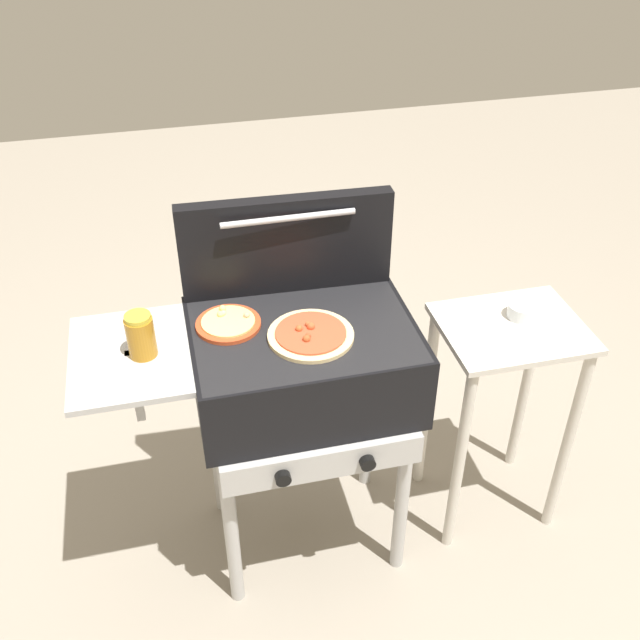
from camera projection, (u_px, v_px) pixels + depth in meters
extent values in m
plane|color=gray|center=(306.00, 533.00, 2.60)|extent=(8.00, 8.00, 0.00)
cube|color=black|center=(303.00, 361.00, 2.14)|extent=(0.64, 0.48, 0.24)
cube|color=black|center=(303.00, 329.00, 2.07)|extent=(0.61, 0.46, 0.01)
cube|color=#B0B0B0|center=(129.00, 355.00, 1.98)|extent=(0.32, 0.41, 0.02)
cube|color=#B0B0B0|center=(136.00, 387.00, 2.05)|extent=(0.02, 0.02, 0.24)
cube|color=#B0B0B0|center=(324.00, 464.00, 2.04)|extent=(0.58, 0.02, 0.10)
cylinder|color=black|center=(283.00, 478.00, 2.00)|extent=(0.04, 0.02, 0.04)
cylinder|color=black|center=(368.00, 463.00, 2.04)|extent=(0.04, 0.02, 0.04)
cylinder|color=#B0B0B0|center=(231.00, 530.00, 2.20)|extent=(0.04, 0.04, 0.66)
cylinder|color=#B0B0B0|center=(402.00, 497.00, 2.30)|extent=(0.04, 0.04, 0.66)
cylinder|color=#B0B0B0|center=(216.00, 441.00, 2.50)|extent=(0.04, 0.04, 0.66)
cylinder|color=#B0B0B0|center=(368.00, 416.00, 2.60)|extent=(0.04, 0.04, 0.66)
cube|color=black|center=(286.00, 245.00, 2.15)|extent=(0.63, 0.08, 0.30)
cylinder|color=#B7B7BC|center=(288.00, 218.00, 2.05)|extent=(0.38, 0.02, 0.02)
cylinder|color=beige|center=(311.00, 335.00, 2.03)|extent=(0.24, 0.24, 0.01)
cylinder|color=#D14C2D|center=(311.00, 333.00, 2.03)|extent=(0.20, 0.20, 0.01)
sphere|color=#A84F27|center=(306.00, 339.00, 1.99)|extent=(0.02, 0.02, 0.02)
sphere|color=#BD562A|center=(299.00, 329.00, 2.03)|extent=(0.02, 0.02, 0.02)
sphere|color=#E6532C|center=(311.00, 326.00, 2.04)|extent=(0.02, 0.02, 0.02)
sphere|color=#AA552E|center=(308.00, 324.00, 2.05)|extent=(0.02, 0.02, 0.02)
sphere|color=#B24525|center=(309.00, 336.00, 2.00)|extent=(0.02, 0.02, 0.02)
cylinder|color=#C64723|center=(228.00, 324.00, 2.08)|extent=(0.19, 0.19, 0.01)
cylinder|color=#EDD17A|center=(228.00, 321.00, 2.07)|extent=(0.15, 0.15, 0.01)
sphere|color=tan|center=(247.00, 315.00, 2.08)|extent=(0.02, 0.02, 0.02)
sphere|color=#DCCB79|center=(223.00, 308.00, 2.11)|extent=(0.02, 0.02, 0.02)
sphere|color=#DDA08A|center=(223.00, 313.00, 2.09)|extent=(0.02, 0.02, 0.02)
sphere|color=#F2C97B|center=(221.00, 314.00, 2.09)|extent=(0.02, 0.02, 0.02)
cylinder|color=#B77A1E|center=(141.00, 337.00, 1.94)|extent=(0.08, 0.08, 0.12)
cylinder|color=gold|center=(137.00, 317.00, 1.90)|extent=(0.07, 0.07, 0.01)
cube|color=beige|center=(512.00, 328.00, 2.26)|extent=(0.44, 0.36, 0.02)
cylinder|color=beige|center=(459.00, 464.00, 2.34)|extent=(0.04, 0.04, 0.78)
cylinder|color=beige|center=(567.00, 444.00, 2.41)|extent=(0.04, 0.04, 0.78)
cylinder|color=beige|center=(426.00, 402.00, 2.58)|extent=(0.04, 0.04, 0.78)
cylinder|color=beige|center=(526.00, 386.00, 2.65)|extent=(0.04, 0.04, 0.78)
cylinder|color=silver|center=(522.00, 311.00, 2.28)|extent=(0.09, 0.09, 0.04)
cylinder|color=#4C7533|center=(522.00, 312.00, 2.29)|extent=(0.08, 0.08, 0.02)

